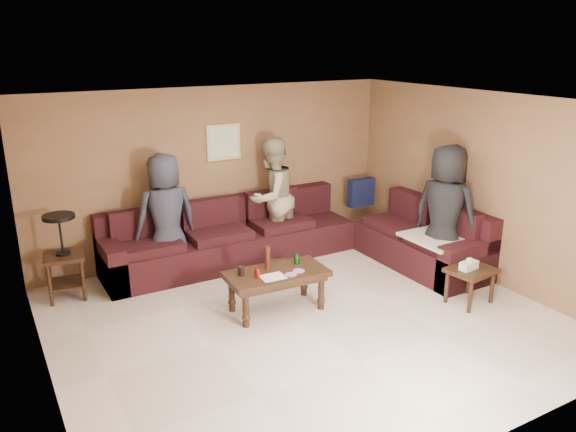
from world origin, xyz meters
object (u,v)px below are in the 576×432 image
object	(u,v)px
coffee_table	(276,278)
waste_bin	(278,271)
person_middle	(272,197)
end_table_left	(63,255)
person_left	(166,216)
side_table_right	(470,273)
sectional_sofa	(299,243)
person_right	(445,213)

from	to	relation	value
coffee_table	waste_bin	size ratio (longest dim) A/B	4.27
coffee_table	person_middle	bearing A→B (deg)	63.51
coffee_table	end_table_left	xyz separation A→B (m)	(-2.13, 1.62, 0.15)
person_left	person_middle	bearing A→B (deg)	178.64
person_left	side_table_right	bearing A→B (deg)	135.20
sectional_sofa	person_left	bearing A→B (deg)	163.82
person_right	person_left	bearing A→B (deg)	41.35
side_table_right	waste_bin	distance (m)	2.46
person_left	person_middle	world-z (taller)	person_middle
sectional_sofa	person_middle	xyz separation A→B (m)	(-0.15, 0.56, 0.56)
side_table_right	person_middle	xyz separation A→B (m)	(-1.32, 2.68, 0.49)
side_table_right	person_middle	world-z (taller)	person_middle
sectional_sofa	person_middle	world-z (taller)	person_middle
end_table_left	person_left	distance (m)	1.37
person_middle	coffee_table	bearing A→B (deg)	40.13
sectional_sofa	coffee_table	xyz separation A→B (m)	(-0.98, -1.12, 0.10)
person_left	person_middle	distance (m)	1.63
waste_bin	person_right	xyz separation A→B (m)	(2.01, -0.96, 0.78)
end_table_left	person_left	xyz separation A→B (m)	(1.34, 0.02, 0.29)
end_table_left	sectional_sofa	bearing A→B (deg)	-9.08
sectional_sofa	waste_bin	bearing A→B (deg)	-144.86
waste_bin	person_right	size ratio (longest dim) A/B	0.16
sectional_sofa	coffee_table	world-z (taller)	sectional_sofa
end_table_left	person_right	size ratio (longest dim) A/B	0.59
waste_bin	person_right	distance (m)	2.36
end_table_left	person_right	xyz separation A→B (m)	(4.56, -1.86, 0.35)
person_left	end_table_left	bearing A→B (deg)	-2.21
side_table_right	person_right	world-z (taller)	person_right
sectional_sofa	side_table_right	xyz separation A→B (m)	(1.17, -2.13, 0.07)
sectional_sofa	coffee_table	size ratio (longest dim) A/B	3.78
sectional_sofa	person_left	xyz separation A→B (m)	(-1.77, 0.51, 0.53)
side_table_right	sectional_sofa	bearing A→B (deg)	118.92
person_middle	waste_bin	bearing A→B (deg)	43.12
sectional_sofa	side_table_right	bearing A→B (deg)	-61.08
coffee_table	sectional_sofa	bearing A→B (deg)	48.71
coffee_table	side_table_right	bearing A→B (deg)	-24.97
sectional_sofa	person_right	distance (m)	2.07
waste_bin	person_left	world-z (taller)	person_left
coffee_table	waste_bin	xyz separation A→B (m)	(0.42, 0.72, -0.28)
waste_bin	person_middle	size ratio (longest dim) A/B	0.16
side_table_right	person_middle	bearing A→B (deg)	116.21
sectional_sofa	person_middle	distance (m)	0.81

